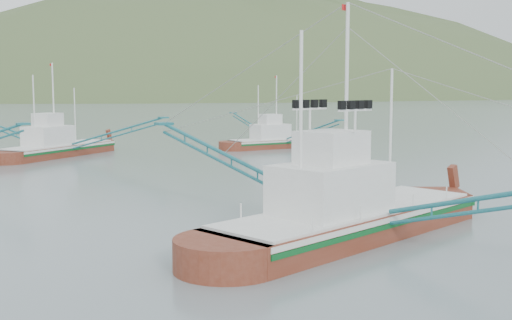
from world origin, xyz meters
TOP-DOWN VIEW (x-y plane):
  - ground at (0.00, 0.00)m, footprint 1200.00×1200.00m
  - main_boat at (0.86, -2.04)m, footprint 17.73×30.39m
  - bg_boat_far at (-3.19, 44.84)m, footprint 20.56×24.11m
  - bg_boat_right at (23.29, 41.29)m, footprint 13.40×24.15m
  - headland_right at (240.00, 430.00)m, footprint 684.00×432.00m

SIDE VIEW (x-z plane):
  - ground at x=0.00m, z-range 0.00..0.00m
  - headland_right at x=240.00m, z-range -153.00..153.00m
  - bg_boat_right at x=23.29m, z-range -3.54..6.23m
  - bg_boat_far at x=-3.19m, z-range -3.16..7.87m
  - main_boat at x=0.86m, z-range -3.89..8.67m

